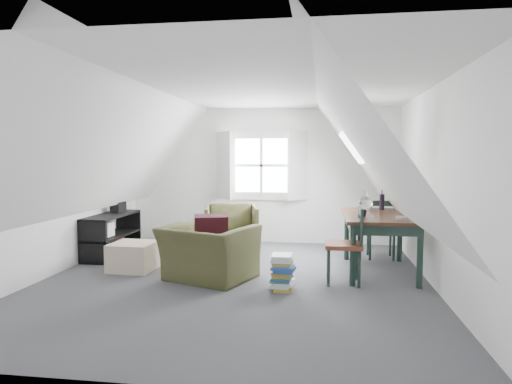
% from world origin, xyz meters
% --- Properties ---
extents(floor, '(5.50, 5.50, 0.00)m').
position_xyz_m(floor, '(0.00, 0.00, 0.00)').
color(floor, '#47484C').
rests_on(floor, ground).
extents(ceiling, '(5.50, 5.50, 0.00)m').
position_xyz_m(ceiling, '(0.00, 0.00, 2.50)').
color(ceiling, white).
rests_on(ceiling, wall_back).
extents(wall_back, '(5.00, 0.00, 5.00)m').
position_xyz_m(wall_back, '(0.00, 2.75, 1.25)').
color(wall_back, white).
rests_on(wall_back, ground).
extents(wall_front, '(5.00, 0.00, 5.00)m').
position_xyz_m(wall_front, '(0.00, -2.75, 1.25)').
color(wall_front, white).
rests_on(wall_front, ground).
extents(wall_left, '(0.00, 5.50, 5.50)m').
position_xyz_m(wall_left, '(-2.50, 0.00, 1.25)').
color(wall_left, white).
rests_on(wall_left, ground).
extents(wall_right, '(0.00, 5.50, 5.50)m').
position_xyz_m(wall_right, '(2.50, 0.00, 1.25)').
color(wall_right, white).
rests_on(wall_right, ground).
extents(slope_left, '(3.19, 5.50, 4.48)m').
position_xyz_m(slope_left, '(-1.55, 0.00, 1.78)').
color(slope_left, white).
rests_on(slope_left, wall_left).
extents(slope_right, '(3.19, 5.50, 4.48)m').
position_xyz_m(slope_right, '(1.55, 0.00, 1.78)').
color(slope_right, white).
rests_on(slope_right, wall_right).
extents(dormer_window, '(1.71, 0.35, 1.30)m').
position_xyz_m(dormer_window, '(0.00, 2.68, 1.45)').
color(dormer_window, white).
rests_on(dormer_window, wall_back).
extents(skylight, '(0.35, 0.75, 0.47)m').
position_xyz_m(skylight, '(1.55, 1.30, 1.75)').
color(skylight, white).
rests_on(skylight, slope_right).
extents(armchair_near, '(1.37, 1.29, 0.71)m').
position_xyz_m(armchair_near, '(-0.35, 0.03, 0.00)').
color(armchair_near, '#414223').
rests_on(armchair_near, floor).
extents(armchair_far, '(1.04, 1.06, 0.81)m').
position_xyz_m(armchair_far, '(-0.38, 1.71, 0.00)').
color(armchair_far, '#414223').
rests_on(armchair_far, floor).
extents(throw_pillow, '(0.50, 0.39, 0.46)m').
position_xyz_m(throw_pillow, '(-0.35, 0.18, 0.63)').
color(throw_pillow, '#3A0F1C').
rests_on(throw_pillow, armchair_near).
extents(ottoman, '(0.62, 0.62, 0.39)m').
position_xyz_m(ottoman, '(-1.53, 0.37, 0.20)').
color(ottoman, '#C5AE93').
rests_on(ottoman, floor).
extents(dining_table, '(0.98, 1.63, 0.82)m').
position_xyz_m(dining_table, '(1.92, 0.74, 0.71)').
color(dining_table, '#361E13').
rests_on(dining_table, floor).
extents(demijohn, '(0.21, 0.21, 0.29)m').
position_xyz_m(demijohn, '(1.77, 1.19, 0.94)').
color(demijohn, silver).
rests_on(demijohn, dining_table).
extents(vase_twigs, '(0.07, 0.08, 0.58)m').
position_xyz_m(vase_twigs, '(2.02, 1.29, 0.95)').
color(vase_twigs, black).
rests_on(vase_twigs, dining_table).
extents(cup, '(0.13, 0.13, 0.09)m').
position_xyz_m(cup, '(1.67, 0.44, 0.82)').
color(cup, black).
rests_on(cup, dining_table).
extents(paper_box, '(0.13, 0.10, 0.04)m').
position_xyz_m(paper_box, '(2.12, 0.29, 0.84)').
color(paper_box, white).
rests_on(paper_box, dining_table).
extents(dining_chair_far, '(0.44, 0.44, 0.94)m').
position_xyz_m(dining_chair_far, '(2.06, 1.62, 0.49)').
color(dining_chair_far, brown).
rests_on(dining_chair_far, floor).
extents(dining_chair_near, '(0.46, 0.46, 0.98)m').
position_xyz_m(dining_chair_near, '(1.44, 0.10, 0.51)').
color(dining_chair_near, brown).
rests_on(dining_chair_near, floor).
extents(media_shelf, '(0.44, 1.33, 0.68)m').
position_xyz_m(media_shelf, '(-2.27, 1.18, 0.31)').
color(media_shelf, black).
rests_on(media_shelf, floor).
extents(electronics_box, '(0.20, 0.26, 0.19)m').
position_xyz_m(electronics_box, '(-2.27, 1.48, 0.76)').
color(electronics_box, black).
rests_on(electronics_box, media_shelf).
extents(magazine_stack, '(0.32, 0.38, 0.43)m').
position_xyz_m(magazine_stack, '(0.66, -0.29, 0.21)').
color(magazine_stack, '#B29933').
rests_on(magazine_stack, floor).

